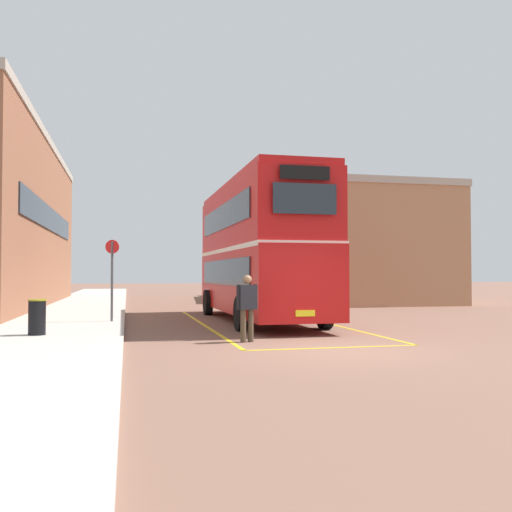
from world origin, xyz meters
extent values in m
plane|color=brown|center=(0.00, 14.40, 0.00)|extent=(135.60, 135.60, 0.00)
cube|color=#B2ADA3|center=(-6.50, 16.80, 0.07)|extent=(4.00, 57.60, 0.14)
cube|color=#232D38|center=(-8.07, 17.53, 4.29)|extent=(0.06, 16.62, 1.10)
cube|color=#AD7A56|center=(9.05, 22.43, 3.05)|extent=(7.09, 16.57, 6.10)
cube|color=#19232D|center=(5.47, 22.43, 3.35)|extent=(0.06, 12.59, 1.10)
cube|color=#A89E8E|center=(9.05, 22.43, 6.28)|extent=(7.21, 16.69, 0.36)
cylinder|color=black|center=(-1.28, 11.02, 0.50)|extent=(0.29, 1.00, 1.00)
cylinder|color=black|center=(1.27, 11.04, 0.50)|extent=(0.29, 1.00, 1.00)
cylinder|color=black|center=(-1.22, 4.47, 0.50)|extent=(0.29, 1.00, 1.00)
cylinder|color=black|center=(1.32, 4.49, 0.50)|extent=(0.29, 1.00, 1.00)
cube|color=#B71414|center=(0.02, 7.76, 1.40)|extent=(2.55, 10.58, 2.10)
cube|color=#B71414|center=(0.02, 7.76, 3.50)|extent=(2.55, 10.37, 2.10)
cube|color=#B71414|center=(0.02, 7.76, 4.65)|extent=(2.45, 10.26, 0.20)
cube|color=white|center=(0.02, 7.76, 2.45)|extent=(2.58, 10.47, 0.14)
cube|color=#232D38|center=(-1.23, 7.75, 1.70)|extent=(0.10, 8.66, 0.84)
cube|color=#232D38|center=(-1.23, 7.75, 3.60)|extent=(0.10, 8.66, 0.84)
cube|color=#232D38|center=(1.28, 7.77, 1.70)|extent=(0.10, 8.66, 0.84)
cube|color=#232D38|center=(1.28, 7.77, 3.60)|extent=(0.10, 8.66, 0.84)
cube|color=#232D38|center=(0.07, 2.46, 3.60)|extent=(1.73, 0.05, 0.80)
cube|color=black|center=(0.07, 2.46, 4.28)|extent=(1.36, 0.05, 0.36)
cube|color=#232D38|center=(-0.02, 13.06, 1.80)|extent=(1.97, 0.06, 1.00)
cube|color=yellow|center=(0.07, 2.46, 0.63)|extent=(0.52, 0.03, 0.16)
cylinder|color=black|center=(2.10, 26.58, 0.46)|extent=(0.35, 0.94, 0.92)
cylinder|color=black|center=(4.66, 26.33, 0.46)|extent=(0.35, 0.94, 0.92)
cylinder|color=black|center=(1.53, 20.76, 0.46)|extent=(0.35, 0.94, 0.92)
cylinder|color=black|center=(4.09, 20.51, 0.46)|extent=(0.35, 0.94, 0.92)
cube|color=gold|center=(3.10, 23.54, 1.60)|extent=(3.42, 9.94, 2.60)
cube|color=silver|center=(3.10, 23.54, 2.96)|extent=(3.24, 9.54, 0.12)
cube|color=#232D38|center=(1.84, 23.67, 1.95)|extent=(0.78, 7.76, 0.96)
cube|color=#232D38|center=(4.36, 23.42, 1.95)|extent=(0.78, 7.76, 0.96)
cube|color=#232D38|center=(3.57, 28.41, 1.90)|extent=(1.99, 0.23, 1.10)
cylinder|color=#473828|center=(-1.50, 1.91, 0.39)|extent=(0.14, 0.14, 0.79)
cylinder|color=#473828|center=(-1.69, 1.84, 0.39)|extent=(0.14, 0.14, 0.79)
cube|color=black|center=(-1.59, 1.87, 1.08)|extent=(0.50, 0.35, 0.59)
cylinder|color=black|center=(-1.37, 1.94, 1.11)|extent=(0.09, 0.09, 0.56)
cylinder|color=black|center=(-1.81, 1.80, 1.11)|extent=(0.09, 0.09, 0.56)
sphere|color=#8C6647|center=(-1.59, 1.85, 1.52)|extent=(0.21, 0.21, 0.21)
cylinder|color=black|center=(-6.59, 3.31, 0.56)|extent=(0.41, 0.41, 0.84)
cylinder|color=olive|center=(-6.59, 3.31, 1.00)|extent=(0.44, 0.44, 0.04)
cylinder|color=#4C4C51|center=(-4.90, 7.07, 1.41)|extent=(0.08, 0.08, 2.55)
cylinder|color=red|center=(-4.90, 7.07, 2.51)|extent=(0.43, 0.15, 0.44)
cube|color=gold|center=(-2.01, 6.69, 0.00)|extent=(0.22, 12.56, 0.01)
cube|color=gold|center=(2.06, 6.72, 0.00)|extent=(0.22, 12.56, 0.01)
cube|color=gold|center=(0.07, 0.42, 0.00)|extent=(4.19, 0.15, 0.01)
camera|label=1|loc=(-4.43, -11.67, 1.67)|focal=40.12mm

